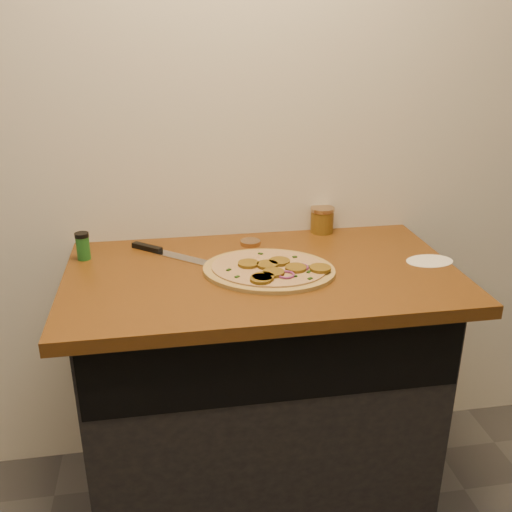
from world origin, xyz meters
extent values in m
cube|color=beige|center=(0.00, 1.75, 1.35)|extent=(4.00, 0.02, 2.70)
cube|color=black|center=(0.00, 1.45, 0.43)|extent=(1.10, 0.60, 0.86)
cube|color=brown|center=(0.00, 1.42, 0.88)|extent=(1.20, 0.70, 0.04)
cylinder|color=tan|center=(0.02, 1.40, 0.91)|extent=(0.50, 0.50, 0.01)
cylinder|color=beige|center=(0.02, 1.40, 0.92)|extent=(0.43, 0.43, 0.01)
cylinder|color=brown|center=(0.17, 1.35, 0.92)|extent=(0.06, 0.06, 0.01)
cylinder|color=brown|center=(-0.02, 1.30, 0.92)|extent=(0.06, 0.06, 0.01)
cylinder|color=brown|center=(0.06, 1.42, 0.92)|extent=(0.06, 0.06, 0.01)
cylinder|color=brown|center=(-0.01, 1.31, 0.92)|extent=(0.06, 0.06, 0.01)
cylinder|color=brown|center=(-0.04, 1.42, 0.92)|extent=(0.06, 0.06, 0.01)
cylinder|color=brown|center=(0.09, 1.36, 0.92)|extent=(0.06, 0.06, 0.01)
cylinder|color=brown|center=(0.02, 1.34, 0.92)|extent=(0.06, 0.06, 0.01)
cylinder|color=brown|center=(0.01, 1.40, 0.92)|extent=(0.06, 0.06, 0.01)
torus|color=#7A2D6B|center=(0.11, 1.37, 0.92)|extent=(0.05, 0.05, 0.01)
torus|color=#7A2D6B|center=(0.05, 1.32, 0.92)|extent=(0.05, 0.05, 0.01)
cube|color=black|center=(0.01, 1.50, 0.92)|extent=(0.02, 0.02, 0.00)
cube|color=black|center=(-0.03, 1.34, 0.92)|extent=(0.02, 0.02, 0.00)
cube|color=black|center=(0.04, 1.37, 0.92)|extent=(0.02, 0.02, 0.00)
cube|color=black|center=(-0.01, 1.44, 0.92)|extent=(0.02, 0.02, 0.00)
cube|color=black|center=(0.08, 1.31, 0.92)|extent=(0.02, 0.01, 0.00)
cube|color=black|center=(-0.09, 1.34, 0.92)|extent=(0.02, 0.02, 0.00)
cube|color=black|center=(0.13, 1.34, 0.92)|extent=(0.02, 0.02, 0.00)
cube|color=black|center=(0.14, 1.37, 0.92)|extent=(0.01, 0.02, 0.00)
cube|color=black|center=(0.11, 1.46, 0.92)|extent=(0.02, 0.01, 0.00)
cube|color=black|center=(0.12, 1.29, 0.92)|extent=(0.02, 0.02, 0.00)
cube|color=black|center=(0.07, 1.44, 0.92)|extent=(0.01, 0.02, 0.00)
cube|color=black|center=(0.03, 1.41, 0.92)|extent=(0.02, 0.02, 0.00)
cube|color=black|center=(-0.11, 1.39, 0.92)|extent=(0.02, 0.02, 0.00)
cube|color=#B7BAC1|center=(-0.24, 1.55, 0.90)|extent=(0.19, 0.17, 0.00)
cube|color=black|center=(-0.35, 1.64, 0.91)|extent=(0.10, 0.09, 0.02)
cylinder|color=tan|center=(0.00, 1.64, 0.91)|extent=(0.09, 0.09, 0.01)
cylinder|color=#A62B10|center=(0.27, 1.72, 0.94)|extent=(0.08, 0.08, 0.08)
cylinder|color=tan|center=(0.27, 1.72, 0.99)|extent=(0.09, 0.09, 0.01)
cylinder|color=#1E5F22|center=(-0.55, 1.60, 0.94)|extent=(0.04, 0.04, 0.08)
cylinder|color=black|center=(-0.55, 1.60, 0.98)|extent=(0.04, 0.04, 0.01)
cylinder|color=white|center=(0.54, 1.40, 0.90)|extent=(0.16, 0.16, 0.00)
camera|label=1|loc=(-0.28, -0.17, 1.60)|focal=40.00mm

